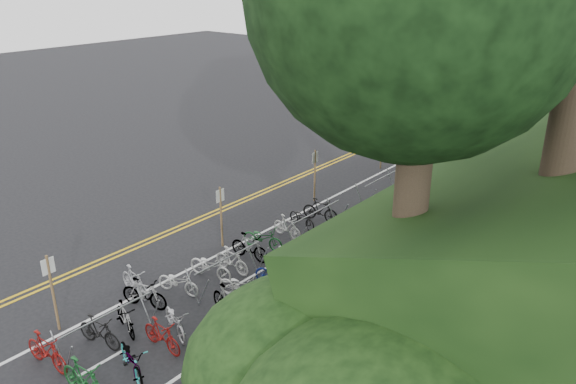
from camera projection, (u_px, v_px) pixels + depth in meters
name	position (u px, v px, depth m)	size (l,w,h in m)	color
ground	(104.00, 293.00, 18.94)	(120.00, 120.00, 0.00)	black
road_markings	(303.00, 207.00, 25.78)	(7.47, 80.00, 0.01)	gold
red_curb	(423.00, 222.00, 24.12)	(0.25, 28.00, 0.10)	maroon
bike_rack_front	(108.00, 322.00, 16.00)	(1.11, 3.03, 1.11)	gray
bike_racks_rest	(382.00, 184.00, 26.14)	(1.14, 23.00, 1.17)	gray
signpost_near	(52.00, 288.00, 16.53)	(0.08, 0.40, 2.53)	brown
signposts_rest	(351.00, 157.00, 28.06)	(0.08, 18.40, 2.50)	brown
bike_front	(134.00, 281.00, 18.69)	(1.67, 0.47, 1.00)	#9E9EA3
bike_valet	(228.00, 277.00, 19.02)	(3.49, 14.25, 1.09)	maroon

